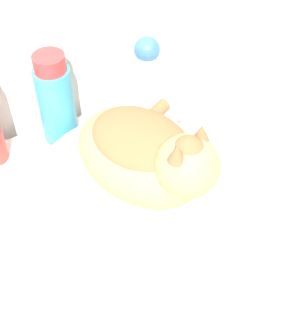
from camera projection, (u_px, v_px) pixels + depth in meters
name	position (u px, v px, depth m)	size (l,w,h in m)	color
vanity_counter	(139.00, 305.00, 1.18)	(0.90, 0.58, 0.82)	beige
sink_basin	(140.00, 191.00, 0.87)	(0.40, 0.40, 0.06)	silver
cat	(147.00, 154.00, 0.78)	(0.27, 0.31, 0.18)	tan
faucet	(214.00, 110.00, 0.97)	(0.15, 0.09, 0.14)	silver
lotion_bottle_white	(147.00, 75.00, 1.01)	(0.06, 0.06, 0.18)	silver
mouthwash_bottle	(56.00, 100.00, 0.94)	(0.07, 0.07, 0.20)	teal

